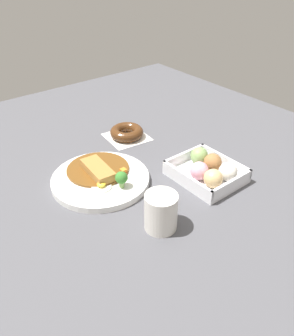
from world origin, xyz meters
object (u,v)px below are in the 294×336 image
Objects in this scene: donut_box at (208,170)px; chocolate_ring_donut at (127,133)px; curry_plate at (101,177)px; coffee_mug at (161,212)px.

donut_box is 0.35m from chocolate_ring_donut.
curry_plate is 1.44× the size of donut_box.
coffee_mug is at bearing 154.30° from chocolate_ring_donut.
chocolate_ring_donut is at bearing 6.00° from donut_box.
chocolate_ring_donut is (0.34, 0.04, -0.01)m from donut_box.
coffee_mug reaches higher than chocolate_ring_donut.
coffee_mug is (-0.41, 0.20, 0.03)m from chocolate_ring_donut.
curry_plate is 1.84× the size of chocolate_ring_donut.
donut_box is at bearing -73.81° from coffee_mug.
curry_plate is at bearing 54.45° from donut_box.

